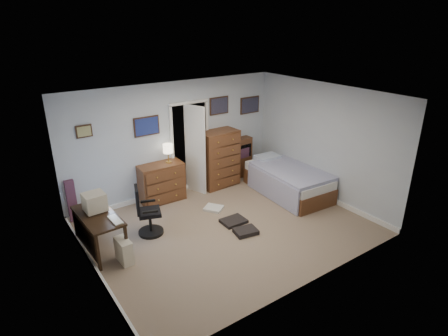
{
  "coord_description": "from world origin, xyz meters",
  "views": [
    {
      "loc": [
        -3.6,
        -5.04,
        3.71
      ],
      "look_at": [
        0.12,
        0.3,
        1.1
      ],
      "focal_mm": 30.0,
      "sensor_mm": 36.0,
      "label": 1
    }
  ],
  "objects_px": {
    "bed": "(287,180)",
    "tall_dresser": "(218,159)",
    "low_dresser": "(161,182)",
    "computer_desk": "(94,225)",
    "office_chair": "(147,216)"
  },
  "relations": [
    {
      "from": "office_chair",
      "to": "tall_dresser",
      "type": "height_order",
      "value": "tall_dresser"
    },
    {
      "from": "tall_dresser",
      "to": "bed",
      "type": "height_order",
      "value": "tall_dresser"
    },
    {
      "from": "computer_desk",
      "to": "tall_dresser",
      "type": "relative_size",
      "value": 0.9
    },
    {
      "from": "bed",
      "to": "computer_desk",
      "type": "bearing_deg",
      "value": -178.63
    },
    {
      "from": "low_dresser",
      "to": "tall_dresser",
      "type": "relative_size",
      "value": 0.71
    },
    {
      "from": "tall_dresser",
      "to": "bed",
      "type": "relative_size",
      "value": 0.63
    },
    {
      "from": "office_chair",
      "to": "low_dresser",
      "type": "xyz_separation_m",
      "value": [
        0.83,
        1.1,
        0.05
      ]
    },
    {
      "from": "bed",
      "to": "low_dresser",
      "type": "bearing_deg",
      "value": 156.13
    },
    {
      "from": "office_chair",
      "to": "bed",
      "type": "bearing_deg",
      "value": 15.61
    },
    {
      "from": "bed",
      "to": "tall_dresser",
      "type": "bearing_deg",
      "value": 132.27
    },
    {
      "from": "tall_dresser",
      "to": "low_dresser",
      "type": "bearing_deg",
      "value": 175.8
    },
    {
      "from": "tall_dresser",
      "to": "bed",
      "type": "bearing_deg",
      "value": -54.56
    },
    {
      "from": "office_chair",
      "to": "tall_dresser",
      "type": "relative_size",
      "value": 0.72
    },
    {
      "from": "computer_desk",
      "to": "tall_dresser",
      "type": "distance_m",
      "value": 3.44
    },
    {
      "from": "computer_desk",
      "to": "tall_dresser",
      "type": "bearing_deg",
      "value": 16.02
    }
  ]
}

